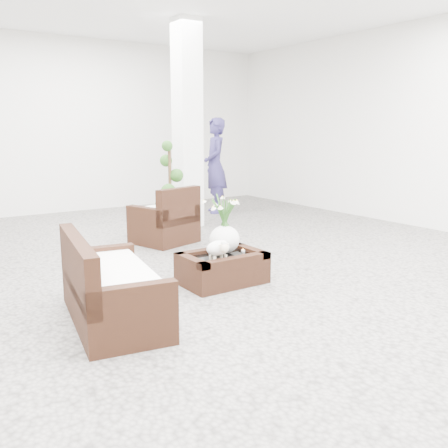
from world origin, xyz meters
TOP-DOWN VIEW (x-y plane):
  - ground at (0.00, 0.00)m, footprint 11.00×11.00m
  - column at (1.20, 2.80)m, footprint 0.40×0.40m
  - coffee_table at (-0.17, -0.31)m, footprint 0.90×0.60m
  - sheep_figurine at (-0.29, -0.41)m, footprint 0.28×0.23m
  - planter_narcissus at (-0.07, -0.21)m, footprint 0.44×0.44m
  - tealight at (0.13, -0.29)m, footprint 0.04×0.04m
  - armchair at (0.22, 1.84)m, footprint 0.99×0.97m
  - loveseat at (-1.57, -0.67)m, footprint 0.94×1.57m
  - topiary at (0.47, 2.09)m, footprint 0.40×0.40m
  - shopper at (2.36, 3.71)m, footprint 0.68×0.82m

SIDE VIEW (x-z plane):
  - ground at x=0.00m, z-range 0.00..0.00m
  - coffee_table at x=-0.17m, z-range 0.00..0.31m
  - tealight at x=0.13m, z-range 0.31..0.34m
  - loveseat at x=-1.57m, z-range 0.00..0.78m
  - sheep_figurine at x=-0.29m, z-range 0.31..0.52m
  - armchair at x=0.22m, z-range 0.00..0.85m
  - planter_narcissus at x=-0.07m, z-range 0.31..1.11m
  - topiary at x=0.47m, z-range 0.00..1.49m
  - shopper at x=2.36m, z-range 0.00..1.91m
  - column at x=1.20m, z-range 0.00..3.50m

